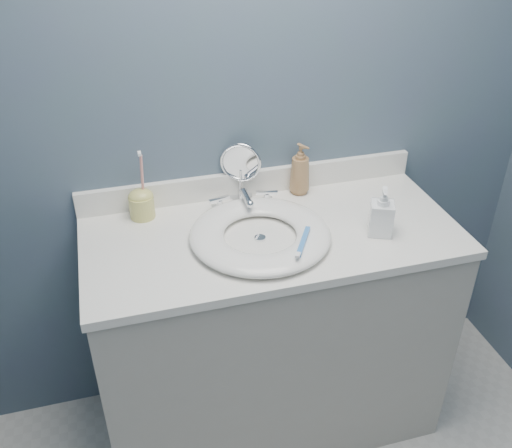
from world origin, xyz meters
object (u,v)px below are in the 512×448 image
object	(u,v)px
makeup_mirror	(241,169)
soap_bottle_clear	(382,211)
soap_bottle_amber	(300,169)
toothbrush_holder	(142,203)

from	to	relation	value
makeup_mirror	soap_bottle_clear	distance (m)	0.51
makeup_mirror	soap_bottle_amber	world-z (taller)	makeup_mirror
makeup_mirror	soap_bottle_clear	xyz separation A→B (m)	(0.38, -0.34, -0.03)
makeup_mirror	toothbrush_holder	world-z (taller)	toothbrush_holder
toothbrush_holder	soap_bottle_clear	bearing A→B (deg)	-22.85
toothbrush_holder	makeup_mirror	bearing A→B (deg)	5.27
soap_bottle_amber	toothbrush_holder	xyz separation A→B (m)	(-0.56, -0.02, -0.04)
soap_bottle_amber	soap_bottle_clear	world-z (taller)	soap_bottle_amber
toothbrush_holder	soap_bottle_amber	bearing A→B (deg)	1.73
makeup_mirror	toothbrush_holder	bearing A→B (deg)	-151.63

